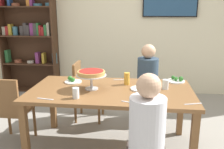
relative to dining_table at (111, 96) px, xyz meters
The scene contains 21 objects.
ground_plane 0.66m from the dining_table, ahead, with size 12.00×12.00×0.00m, color gray.
rear_partition 2.32m from the dining_table, 90.00° to the left, with size 8.00×0.12×2.80m, color beige.
dining_table is the anchor object (origin of this frame).
bookshelf 2.79m from the dining_table, 132.86° to the left, with size 1.11×0.30×2.21m.
television 2.52m from the dining_table, 68.51° to the left, with size 0.99×0.05×0.59m.
diner_near_right 0.90m from the dining_table, 63.46° to the right, with size 0.34×0.34×1.15m.
diner_far_right 0.94m from the dining_table, 62.06° to the left, with size 0.34×0.34×1.15m.
chair_far_left 0.93m from the dining_table, 122.49° to the left, with size 0.40×0.40×0.87m.
chair_head_west 1.22m from the dining_table, behind, with size 0.40×0.40×0.87m.
deep_dish_pizza_stand 0.34m from the dining_table, behind, with size 0.34×0.34×0.22m.
salad_plate_near_diner 0.36m from the dining_table, ahead, with size 0.23×0.23×0.07m.
salad_plate_far_diner 0.57m from the dining_table, 156.14° to the left, with size 0.21×0.21×0.07m.
salad_plate_spare 0.89m from the dining_table, 27.43° to the left, with size 0.23×0.23×0.07m.
beer_glass_amber_tall 0.31m from the dining_table, 51.86° to the left, with size 0.07×0.07×0.15m, color gold.
water_glass_clear_near 0.47m from the dining_table, 135.54° to the right, with size 0.07×0.07×0.11m, color white.
water_glass_clear_far 0.64m from the dining_table, ahead, with size 0.07×0.07×0.11m, color white.
cutlery_fork_near 0.74m from the dining_table, 148.51° to the right, with size 0.18×0.02×0.01m, color silver.
cutlery_knife_near 0.45m from the dining_table, 58.21° to the right, with size 0.18×0.02×0.01m, color silver.
cutlery_fork_far 0.59m from the dining_table, 36.02° to the right, with size 0.18×0.02×0.01m, color silver.
cutlery_knife_far 0.41m from the dining_table, 79.03° to the left, with size 0.18×0.02×0.01m, color silver.
cutlery_spare_fork 0.92m from the dining_table, 22.56° to the right, with size 0.18×0.02×0.01m, color silver.
Camera 1 is at (0.32, -2.65, 1.64)m, focal length 39.57 mm.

